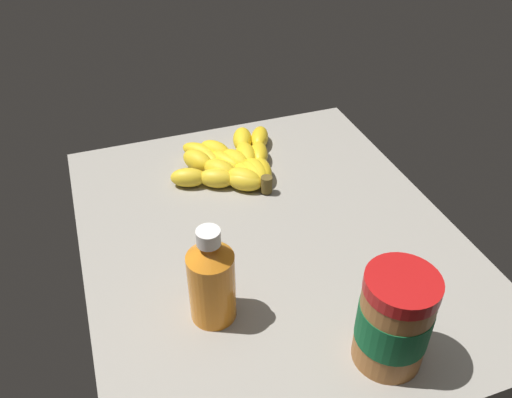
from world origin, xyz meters
TOP-DOWN VIEW (x-y plane):
  - ground_plane at (0.00, 0.00)cm, footprint 70.02×58.04cm
  - banana_bunch at (-18.78, -0.07)cm, footprint 20.43×23.08cm
  - peanut_butter_jar at (26.02, 5.54)cm, footprint 8.74×8.74cm
  - honey_bottle at (12.45, -12.87)cm, footprint 6.13×6.13cm

SIDE VIEW (x-z plane):
  - ground_plane at x=0.00cm, z-range -4.72..0.00cm
  - banana_bunch at x=-18.78cm, z-range -0.16..3.61cm
  - honey_bottle at x=12.45cm, z-range -0.74..14.08cm
  - peanut_butter_jar at x=26.02cm, z-range -0.08..13.53cm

